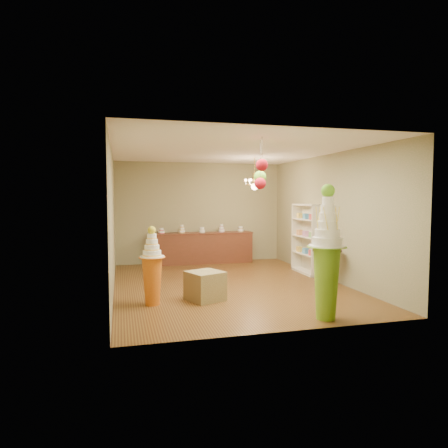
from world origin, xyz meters
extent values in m
plane|color=brown|center=(0.00, 0.00, 0.00)|extent=(6.50, 6.50, 0.00)
plane|color=white|center=(0.00, 0.00, 3.00)|extent=(6.50, 6.50, 0.00)
cube|color=gray|center=(0.00, 3.25, 1.50)|extent=(5.00, 0.04, 3.00)
cube|color=gray|center=(0.00, -3.25, 1.50)|extent=(5.00, 0.04, 3.00)
cube|color=gray|center=(-2.50, 0.00, 1.50)|extent=(0.04, 6.50, 3.00)
cube|color=gray|center=(2.50, 0.00, 1.50)|extent=(0.04, 6.50, 3.00)
cone|color=#77B327|center=(0.88, -2.85, 0.59)|extent=(0.55, 0.55, 1.18)
cylinder|color=white|center=(0.88, -2.85, 1.19)|extent=(0.74, 0.74, 0.03)
cylinder|color=white|center=(0.88, -2.85, 1.27)|extent=(0.60, 0.60, 0.13)
cylinder|color=white|center=(0.88, -2.85, 1.41)|extent=(0.49, 0.49, 0.13)
cylinder|color=white|center=(0.88, -2.85, 1.54)|extent=(0.40, 0.40, 0.13)
cylinder|color=white|center=(0.88, -2.85, 1.67)|extent=(0.33, 0.33, 0.13)
cylinder|color=white|center=(0.88, -2.85, 1.80)|extent=(0.27, 0.27, 0.13)
cylinder|color=white|center=(0.88, -2.85, 1.93)|extent=(0.22, 0.22, 0.13)
sphere|color=#66B326|center=(0.88, -2.85, 2.09)|extent=(0.22, 0.22, 0.22)
cone|color=#CB6317|center=(-1.79, -1.27, 0.44)|extent=(0.45, 0.45, 0.88)
cylinder|color=white|center=(-1.79, -1.27, 0.89)|extent=(0.54, 0.54, 0.03)
cylinder|color=white|center=(-1.79, -1.27, 0.96)|extent=(0.40, 0.40, 0.10)
cylinder|color=white|center=(-1.79, -1.27, 1.06)|extent=(0.32, 0.32, 0.10)
cylinder|color=white|center=(-1.79, -1.27, 1.16)|extent=(0.26, 0.26, 0.10)
cylinder|color=white|center=(-1.79, -1.27, 1.27)|extent=(0.21, 0.21, 0.10)
sphere|color=gold|center=(-1.79, -1.27, 1.38)|extent=(0.15, 0.15, 0.15)
cube|color=olive|center=(-0.78, -1.19, 0.28)|extent=(0.80, 0.80, 0.56)
cube|color=#5B2C1C|center=(0.00, 2.97, 0.45)|extent=(3.00, 0.50, 0.90)
cube|color=#5B2C1C|center=(0.00, 2.97, 0.91)|extent=(3.04, 0.54, 0.03)
cylinder|color=white|center=(-1.20, 2.97, 1.00)|extent=(0.18, 0.18, 0.16)
cylinder|color=white|center=(-0.60, 2.97, 1.04)|extent=(0.18, 0.18, 0.24)
cylinder|color=white|center=(0.00, 2.97, 1.00)|extent=(0.18, 0.18, 0.16)
cylinder|color=white|center=(0.60, 2.97, 1.04)|extent=(0.18, 0.18, 0.24)
cylinder|color=white|center=(1.20, 2.97, 1.00)|extent=(0.18, 0.18, 0.16)
cube|color=silver|center=(2.48, 0.80, 0.90)|extent=(0.04, 1.20, 1.80)
cube|color=silver|center=(2.32, 0.80, 0.50)|extent=(0.30, 1.14, 0.03)
cube|color=silver|center=(2.32, 0.80, 0.95)|extent=(0.30, 1.14, 0.03)
cube|color=silver|center=(2.32, 0.80, 1.40)|extent=(0.30, 1.14, 0.03)
cylinder|color=black|center=(2.10, -0.67, 0.02)|extent=(0.48, 0.48, 0.04)
cylinder|color=black|center=(2.10, -0.67, 0.40)|extent=(0.10, 0.10, 0.79)
cylinder|color=black|center=(2.10, -0.67, 0.79)|extent=(0.72, 0.72, 0.04)
imported|color=silver|center=(2.10, -0.67, 0.92)|extent=(0.24, 0.24, 0.20)
cylinder|color=#3D342C|center=(0.11, -1.80, 2.61)|extent=(0.01, 0.01, 0.77)
sphere|color=#A6121D|center=(0.11, -1.80, 2.23)|extent=(0.21, 0.21, 0.21)
cylinder|color=#3D342C|center=(0.15, -1.67, 2.68)|extent=(0.01, 0.01, 0.65)
sphere|color=#66B326|center=(0.15, -1.67, 2.35)|extent=(0.23, 0.23, 0.23)
cylinder|color=#3D342C|center=(-0.01, -2.20, 2.76)|extent=(0.01, 0.01, 0.47)
sphere|color=#A6121D|center=(-0.01, -2.20, 2.53)|extent=(0.21, 0.21, 0.21)
cylinder|color=gold|center=(1.08, 1.34, 2.75)|extent=(0.02, 0.02, 0.50)
cylinder|color=gold|center=(1.08, 1.34, 2.45)|extent=(0.10, 0.10, 0.30)
sphere|color=#EFB483|center=(1.08, 1.34, 2.25)|extent=(0.18, 0.18, 0.18)
camera|label=1|loc=(-2.34, -8.61, 2.00)|focal=32.00mm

